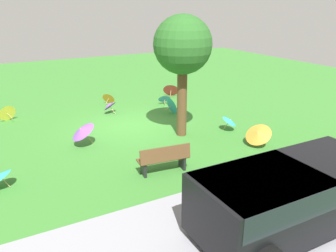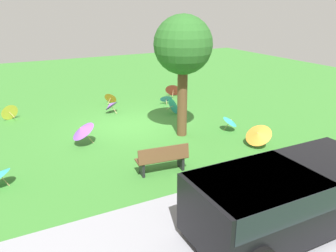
% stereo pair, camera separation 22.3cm
% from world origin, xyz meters
% --- Properties ---
extents(ground, '(40.00, 40.00, 0.00)m').
position_xyz_m(ground, '(0.00, 0.00, 0.00)').
color(ground, '#387A2D').
extents(road_strip, '(40.00, 4.43, 0.01)m').
position_xyz_m(road_strip, '(0.00, 7.88, 0.00)').
color(road_strip, gray).
rests_on(road_strip, ground).
extents(van_dark, '(4.62, 2.16, 1.53)m').
position_xyz_m(van_dark, '(-0.36, 8.17, 0.91)').
color(van_dark, black).
rests_on(van_dark, ground).
extents(park_bench, '(1.64, 0.66, 0.90)m').
position_xyz_m(park_bench, '(0.72, 4.40, 0.47)').
color(park_bench, brown).
rests_on(park_bench, ground).
extents(shade_tree, '(2.17, 2.17, 4.59)m').
position_xyz_m(shade_tree, '(-1.40, 1.88, 3.42)').
color(shade_tree, brown).
rests_on(shade_tree, ground).
extents(parasol_red_0, '(1.09, 1.04, 0.81)m').
position_xyz_m(parasol_red_0, '(-3.93, -3.51, 0.41)').
color(parasol_red_0, tan).
rests_on(parasol_red_0, ground).
extents(parasol_orange_0, '(0.77, 0.76, 0.62)m').
position_xyz_m(parasol_orange_0, '(-0.37, -3.75, 0.31)').
color(parasol_orange_0, tan).
rests_on(parasol_orange_0, ground).
extents(parasol_orange_1, '(1.08, 1.15, 0.82)m').
position_xyz_m(parasol_orange_1, '(-3.25, 4.17, 0.47)').
color(parasol_orange_1, tan).
rests_on(parasol_orange_1, ground).
extents(parasol_teal_1, '(0.88, 0.88, 0.65)m').
position_xyz_m(parasol_teal_1, '(-3.36, 2.43, 0.43)').
color(parasol_teal_1, tan).
rests_on(parasol_teal_1, ground).
extents(parasol_teal_2, '(0.65, 0.81, 0.79)m').
position_xyz_m(parasol_teal_2, '(-2.46, -0.69, 0.40)').
color(parasol_teal_2, tan).
rests_on(parasol_teal_2, ground).
extents(parasol_yellow_0, '(0.83, 0.81, 0.76)m').
position_xyz_m(parasol_yellow_0, '(4.52, -3.28, 0.38)').
color(parasol_yellow_0, tan).
rests_on(parasol_yellow_0, ground).
extents(parasol_purple_0, '(0.90, 0.94, 0.93)m').
position_xyz_m(parasol_purple_0, '(2.35, 1.12, 0.60)').
color(parasol_purple_0, tan).
rests_on(parasol_purple_0, ground).
extents(parasol_purple_1, '(0.89, 0.88, 0.67)m').
position_xyz_m(parasol_purple_1, '(0.19, -2.14, 0.40)').
color(parasol_purple_1, tan).
rests_on(parasol_purple_1, ground).
extents(parasol_blue_1, '(0.77, 0.72, 0.58)m').
position_xyz_m(parasol_blue_1, '(-2.84, -2.30, 0.32)').
color(parasol_blue_1, tan).
rests_on(parasol_blue_1, ground).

